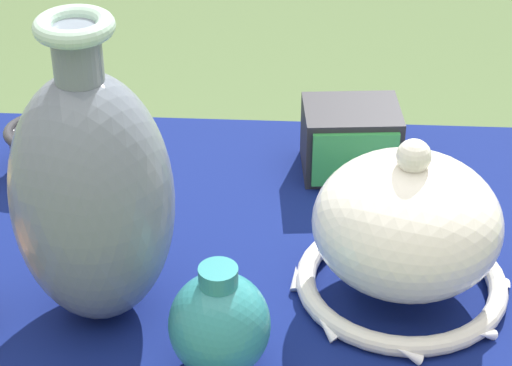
{
  "coord_description": "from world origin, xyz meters",
  "views": [
    {
      "loc": [
        0.12,
        -0.94,
        1.49
      ],
      "look_at": [
        0.06,
        -0.05,
        0.91
      ],
      "focal_mm": 70.0,
      "sensor_mm": 36.0,
      "label": 1
    }
  ],
  "objects_px": {
    "jar_round_teal": "(219,324)",
    "vase_dome_bell": "(406,233)",
    "vase_tall_bulbous": "(92,196)",
    "cup_wide_charcoal": "(42,145)",
    "mosaic_tile_box": "(351,140)"
  },
  "relations": [
    {
      "from": "vase_tall_bulbous",
      "to": "jar_round_teal",
      "type": "xyz_separation_m",
      "value": [
        0.13,
        -0.08,
        -0.09
      ]
    },
    {
      "from": "cup_wide_charcoal",
      "to": "jar_round_teal",
      "type": "xyz_separation_m",
      "value": [
        0.27,
        -0.36,
        0.02
      ]
    },
    {
      "from": "vase_tall_bulbous",
      "to": "vase_dome_bell",
      "type": "distance_m",
      "value": 0.34
    },
    {
      "from": "cup_wide_charcoal",
      "to": "jar_round_teal",
      "type": "distance_m",
      "value": 0.45
    },
    {
      "from": "jar_round_teal",
      "to": "vase_dome_bell",
      "type": "bearing_deg",
      "value": 35.05
    },
    {
      "from": "cup_wide_charcoal",
      "to": "mosaic_tile_box",
      "type": "bearing_deg",
      "value": 2.32
    },
    {
      "from": "mosaic_tile_box",
      "to": "jar_round_teal",
      "type": "distance_m",
      "value": 0.41
    },
    {
      "from": "vase_dome_bell",
      "to": "cup_wide_charcoal",
      "type": "xyz_separation_m",
      "value": [
        -0.46,
        0.23,
        -0.04
      ]
    },
    {
      "from": "vase_dome_bell",
      "to": "cup_wide_charcoal",
      "type": "height_order",
      "value": "vase_dome_bell"
    },
    {
      "from": "vase_dome_bell",
      "to": "mosaic_tile_box",
      "type": "xyz_separation_m",
      "value": [
        -0.05,
        0.25,
        -0.03
      ]
    },
    {
      "from": "mosaic_tile_box",
      "to": "vase_dome_bell",
      "type": "bearing_deg",
      "value": -83.38
    },
    {
      "from": "jar_round_teal",
      "to": "mosaic_tile_box",
      "type": "bearing_deg",
      "value": 70.1
    },
    {
      "from": "vase_tall_bulbous",
      "to": "cup_wide_charcoal",
      "type": "distance_m",
      "value": 0.33
    },
    {
      "from": "vase_tall_bulbous",
      "to": "mosaic_tile_box",
      "type": "relative_size",
      "value": 2.59
    },
    {
      "from": "vase_dome_bell",
      "to": "vase_tall_bulbous",
      "type": "bearing_deg",
      "value": -171.39
    }
  ]
}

